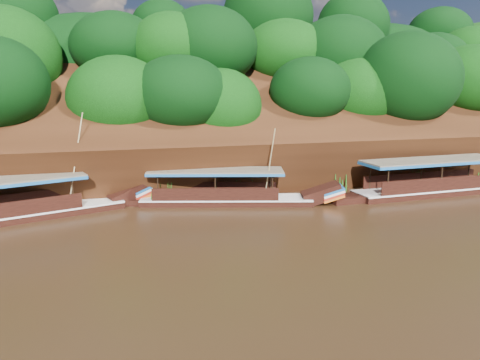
{
  "coord_description": "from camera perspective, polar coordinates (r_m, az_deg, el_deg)",
  "views": [
    {
      "loc": [
        -8.17,
        -20.35,
        7.63
      ],
      "look_at": [
        -0.58,
        7.0,
        1.72
      ],
      "focal_mm": 35.0,
      "sensor_mm": 36.0,
      "label": 1
    }
  ],
  "objects": [
    {
      "name": "ground",
      "position": [
        23.22,
        6.05,
        -7.5
      ],
      "size": [
        160.0,
        160.0,
        0.0
      ],
      "primitive_type": "plane",
      "color": "black",
      "rests_on": "ground"
    },
    {
      "name": "reeds",
      "position": [
        31.06,
        -4.4,
        -0.87
      ],
      "size": [
        49.21,
        2.61,
        2.11
      ],
      "color": "#205816",
      "rests_on": "ground"
    },
    {
      "name": "boat_1",
      "position": [
        30.05,
        -0.4,
        -1.96
      ],
      "size": [
        12.95,
        5.08,
        5.37
      ],
      "rotation": [
        0.0,
        0.0,
        -0.26
      ],
      "color": "black",
      "rests_on": "ground"
    },
    {
      "name": "boat_0",
      "position": [
        36.12,
        24.12,
        -0.57
      ],
      "size": [
        15.43,
        3.07,
        6.94
      ],
      "rotation": [
        0.0,
        0.0,
        0.04
      ],
      "color": "black",
      "rests_on": "ground"
    },
    {
      "name": "boat_2",
      "position": [
        29.43,
        -25.02,
        -3.31
      ],
      "size": [
        15.13,
        6.73,
        6.37
      ],
      "rotation": [
        0.0,
        0.0,
        0.32
      ],
      "color": "black",
      "rests_on": "ground"
    },
    {
      "name": "riverbank",
      "position": [
        44.22,
        -4.76,
        4.25
      ],
      "size": [
        120.0,
        30.06,
        19.4
      ],
      "color": "black",
      "rests_on": "ground"
    }
  ]
}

